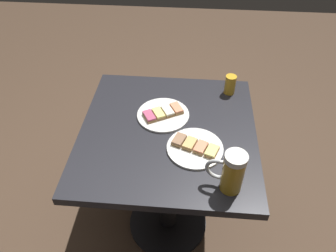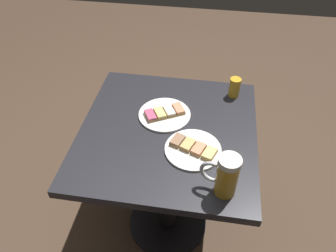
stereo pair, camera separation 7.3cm
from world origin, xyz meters
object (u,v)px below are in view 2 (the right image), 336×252
plate_far (193,149)px  beer_mug (226,175)px  plate_near (165,114)px  beer_glass_small (235,87)px

plate_far → beer_mug: beer_mug is taller
plate_far → beer_mug: size_ratio=1.33×
plate_near → beer_mug: (-0.37, -0.27, 0.08)m
beer_mug → plate_near: bearing=36.3°
plate_far → beer_glass_small: 0.42m
plate_near → beer_glass_small: (0.20, -0.30, 0.04)m
beer_mug → beer_glass_small: beer_mug is taller
plate_far → beer_mug: 0.23m
plate_near → beer_mug: 0.46m
beer_glass_small → plate_far: bearing=158.2°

